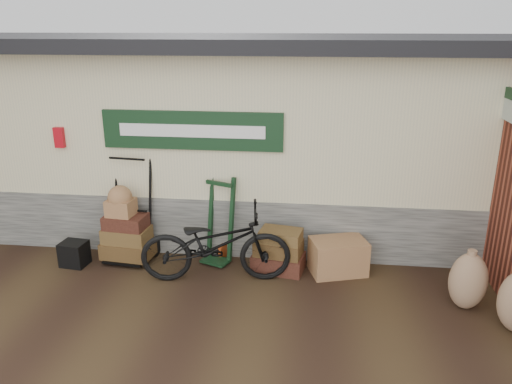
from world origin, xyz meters
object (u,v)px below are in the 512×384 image
suitcase_stack (278,250)px  black_trunk (74,254)px  porter_trolley (131,202)px  green_barrow (220,220)px  wicker_hamper (338,256)px  bicycle (215,240)px

suitcase_stack → black_trunk: bearing=-176.3°
porter_trolley → green_barrow: size_ratio=1.36×
green_barrow → wicker_hamper: green_barrow is taller
black_trunk → bicycle: 2.21m
porter_trolley → green_barrow: bearing=6.0°
green_barrow → bicycle: bearing=-62.7°
wicker_hamper → black_trunk: size_ratio=2.11×
porter_trolley → suitcase_stack: 2.31m
green_barrow → suitcase_stack: bearing=8.3°
green_barrow → suitcase_stack: (0.89, -0.22, -0.33)m
porter_trolley → black_trunk: porter_trolley is taller
porter_trolley → bicycle: bearing=-17.3°
suitcase_stack → black_trunk: (-3.00, -0.20, -0.14)m
wicker_hamper → bicycle: (-1.68, -0.41, 0.35)m
suitcase_stack → wicker_hamper: suitcase_stack is taller
porter_trolley → black_trunk: 1.11m
green_barrow → bicycle: green_barrow is taller
suitcase_stack → bicycle: 0.96m
porter_trolley → bicycle: 1.54m
porter_trolley → wicker_hamper: 3.15m
suitcase_stack → bicycle: bearing=-155.3°
porter_trolley → green_barrow: porter_trolley is taller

